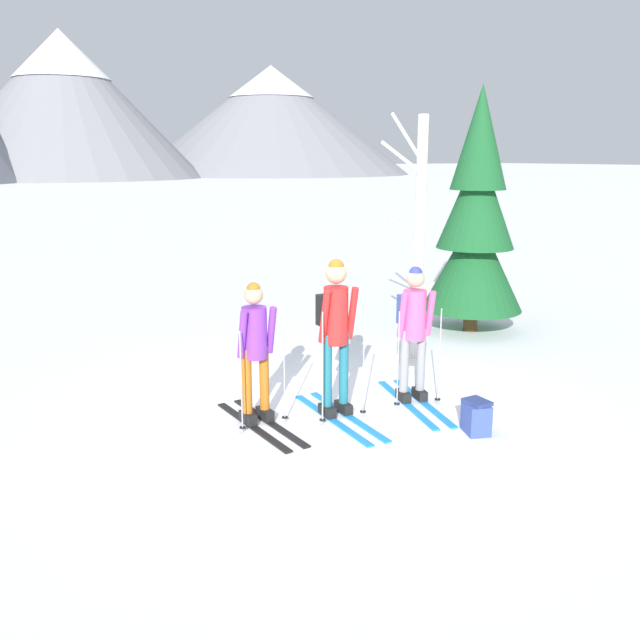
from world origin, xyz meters
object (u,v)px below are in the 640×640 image
skier_in_pink (413,327)px  skier_in_purple (255,349)px  skier_in_red (335,328)px  birch_tree_tall (418,236)px  pine_tree_near (476,223)px  backpack_on_snow_front (476,417)px

skier_in_pink → skier_in_purple: bearing=171.1°
skier_in_red → birch_tree_tall: birch_tree_tall is taller
skier_in_purple → pine_tree_near: pine_tree_near is taller
skier_in_purple → pine_tree_near: bearing=21.4°
skier_in_pink → backpack_on_snow_front: (0.02, -1.15, -0.77)m
pine_tree_near → skier_in_pink: bearing=-143.0°
skier_in_red → birch_tree_tall: (2.24, 1.41, 0.78)m
skier_in_purple → skier_in_red: size_ratio=0.89×
skier_in_purple → pine_tree_near: (4.94, 1.93, 0.99)m
skier_in_red → skier_in_pink: 1.08m
skier_in_purple → skier_in_pink: bearing=-8.9°
skier_in_purple → birch_tree_tall: bearing=20.4°
skier_in_purple → backpack_on_snow_front: bearing=-36.3°
birch_tree_tall → backpack_on_snow_front: 3.30m
skier_in_pink → backpack_on_snow_front: size_ratio=4.50×
skier_in_pink → pine_tree_near: (2.98, 2.24, 0.93)m
skier_in_red → birch_tree_tall: 2.76m
skier_in_purple → skier_in_red: 0.94m
skier_in_pink → pine_tree_near: bearing=37.0°
backpack_on_snow_front → pine_tree_near: bearing=48.9°
birch_tree_tall → backpack_on_snow_front: birch_tree_tall is taller
skier_in_red → skier_in_pink: (1.07, -0.06, -0.11)m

